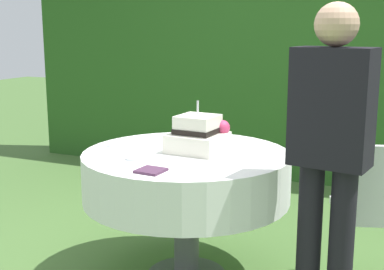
# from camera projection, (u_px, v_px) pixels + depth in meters

# --- Properties ---
(foliage_hedge) EXTENTS (5.70, 0.40, 2.37)m
(foliage_hedge) POSITION_uv_depth(u_px,v_px,m) (290.00, 59.00, 5.13)
(foliage_hedge) COLOR #28561E
(foliage_hedge) RESTS_ON ground_plane
(cake_table) EXTENTS (1.21, 1.21, 0.78)m
(cake_table) POSITION_uv_depth(u_px,v_px,m) (186.00, 176.00, 3.06)
(cake_table) COLOR #4C4C51
(cake_table) RESTS_ON ground_plane
(wedding_cake) EXTENTS (0.32, 0.32, 0.30)m
(wedding_cake) POSITION_uv_depth(u_px,v_px,m) (199.00, 135.00, 3.03)
(wedding_cake) COLOR silver
(wedding_cake) RESTS_ON cake_table
(serving_plate_near) EXTENTS (0.13, 0.13, 0.01)m
(serving_plate_near) POSITION_uv_depth(u_px,v_px,m) (250.00, 149.00, 3.09)
(serving_plate_near) COLOR white
(serving_plate_near) RESTS_ON cake_table
(serving_plate_far) EXTENTS (0.13, 0.13, 0.01)m
(serving_plate_far) POSITION_uv_depth(u_px,v_px,m) (137.00, 158.00, 2.87)
(serving_plate_far) COLOR white
(serving_plate_far) RESTS_ON cake_table
(serving_plate_left) EXTENTS (0.14, 0.14, 0.01)m
(serving_plate_left) POSITION_uv_depth(u_px,v_px,m) (118.00, 145.00, 3.20)
(serving_plate_left) COLOR white
(serving_plate_left) RESTS_ON cake_table
(napkin_stack) EXTENTS (0.14, 0.14, 0.01)m
(napkin_stack) POSITION_uv_depth(u_px,v_px,m) (151.00, 171.00, 2.62)
(napkin_stack) COLOR #4C2D47
(napkin_stack) RESTS_ON cake_table
(garden_chair) EXTENTS (0.51, 0.51, 0.89)m
(garden_chair) POSITION_uv_depth(u_px,v_px,m) (375.00, 204.00, 2.86)
(garden_chair) COLOR white
(garden_chair) RESTS_ON ground_plane
(standing_person) EXTENTS (0.39, 0.25, 1.60)m
(standing_person) POSITION_uv_depth(u_px,v_px,m) (330.00, 149.00, 2.45)
(standing_person) COLOR black
(standing_person) RESTS_ON ground_plane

